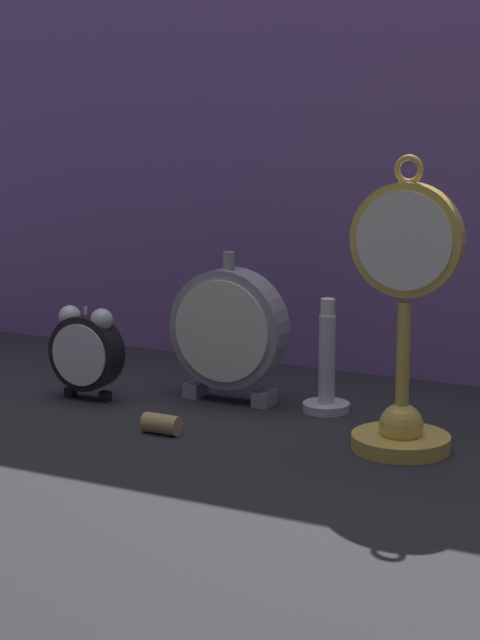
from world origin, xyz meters
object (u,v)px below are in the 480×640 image
at_px(mantel_clock_silver, 229,330).
at_px(wine_cork, 162,424).
at_px(brass_candlestick, 327,375).
at_px(pocket_watch_on_stand, 404,338).
at_px(alarm_clock_twin_bell, 86,348).

xyz_separation_m(mantel_clock_silver, wine_cork, (-0.00, -0.15, -0.08)).
relative_size(mantel_clock_silver, brass_candlestick, 1.36).
bearing_deg(wine_cork, mantel_clock_silver, 88.48).
distance_m(mantel_clock_silver, wine_cork, 0.17).
distance_m(pocket_watch_on_stand, alarm_clock_twin_bell, 0.41).
bearing_deg(pocket_watch_on_stand, brass_candlestick, 141.18).
bearing_deg(pocket_watch_on_stand, mantel_clock_silver, 160.49).
bearing_deg(wine_cork, alarm_clock_twin_bell, 152.05).
bearing_deg(alarm_clock_twin_bell, brass_candlestick, 16.19).
height_order(pocket_watch_on_stand, brass_candlestick, pocket_watch_on_stand).
xyz_separation_m(mantel_clock_silver, brass_candlestick, (0.12, 0.01, -0.05)).
height_order(pocket_watch_on_stand, mantel_clock_silver, pocket_watch_on_stand).
height_order(mantel_clock_silver, wine_cork, mantel_clock_silver).
xyz_separation_m(brass_candlestick, wine_cork, (-0.13, -0.16, -0.03)).
distance_m(brass_candlestick, wine_cork, 0.21).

